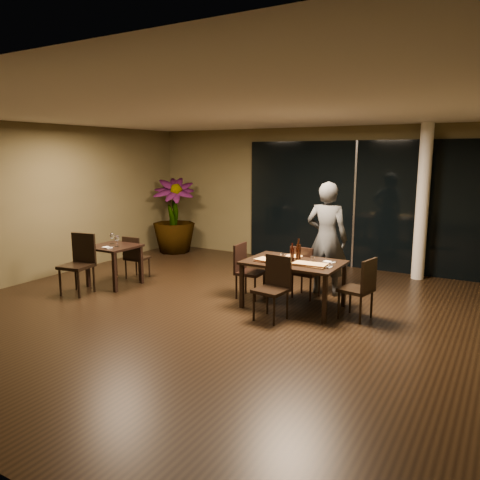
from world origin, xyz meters
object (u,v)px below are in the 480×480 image
Objects in this scene: chair_main_right at (361,286)px; chair_side_near at (80,260)px; chair_main_near at (274,284)px; potted_plant at (174,216)px; chair_main_far at (304,269)px; bottle_b at (298,252)px; chair_side_far at (135,255)px; diner at (327,239)px; chair_main_left at (246,268)px; bottle_c at (298,250)px; bottle_a at (292,252)px; main_table at (294,266)px; side_table at (114,252)px.

chair_side_near reaches higher than chair_main_right.
potted_plant reaches higher than chair_main_near.
bottle_b is at bearing 105.61° from chair_main_far.
diner is (3.57, 0.94, 0.51)m from chair_side_far.
bottle_c is (0.95, 0.02, 0.41)m from chair_main_left.
bottle_c reaches higher than chair_main_right.
chair_main_far is 0.65m from bottle_b.
chair_side_far is at bearing 179.94° from bottle_a.
chair_side_near is at bearing -164.57° from chair_main_near.
chair_main_far is at bearing -175.96° from chair_side_far.
bottle_c is (0.03, 0.11, 0.25)m from main_table.
diner reaches higher than chair_main_far.
chair_side_near is at bearing -78.18° from potted_plant.
main_table is at bearing 8.37° from side_table.
bottle_c reaches higher than bottle_a.
bottle_b reaches higher than side_table.
chair_main_left is 0.47× the size of diner.
potted_plant is at bearing -103.45° from chair_main_right.
chair_main_left is (2.48, 0.59, -0.11)m from side_table.
bottle_a reaches higher than side_table.
chair_main_far is 3.91m from chair_side_near.
chair_main_far is at bearing 96.87° from chair_main_near.
potted_plant is at bearing -73.35° from chair_side_far.
chair_side_far is at bearing 179.75° from main_table.
chair_main_far is at bearing -105.15° from chair_main_right.
side_table is at bearing 82.63° from chair_side_far.
chair_main_left is at bearing 175.15° from bottle_a.
chair_main_left is at bearing 15.89° from chair_side_near.
chair_main_far is at bearing 100.79° from bottle_b.
side_table is 3.52m from chair_main_far.
main_table is at bearing -18.47° from bottle_a.
chair_main_right is at bearing -24.55° from potted_plant.
side_table is at bearing -171.63° from main_table.
main_table is 0.24m from bottle_b.
chair_main_far is 0.49× the size of potted_plant.
diner is 6.86× the size of bottle_a.
bottle_b is at bearing 8.61° from side_table.
main_table is 5.24× the size of bottle_a.
chair_side_near reaches higher than main_table.
bottle_c is (3.59, 1.27, 0.34)m from chair_side_near.
diner is 0.94m from bottle_b.
bottle_b is at bearing 78.87° from diner.
chair_side_near is (-3.56, -1.16, -0.09)m from main_table.
chair_main_near is (-0.03, -0.63, -0.15)m from main_table.
diner is at bearing 79.14° from bottle_c.
side_table is at bearing -171.36° from bottle_a.
bottle_b reaches higher than main_table.
bottle_a is 0.12m from bottle_c.
bottle_c reaches higher than main_table.
chair_side_far is (-3.34, -0.51, -0.03)m from chair_main_far.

